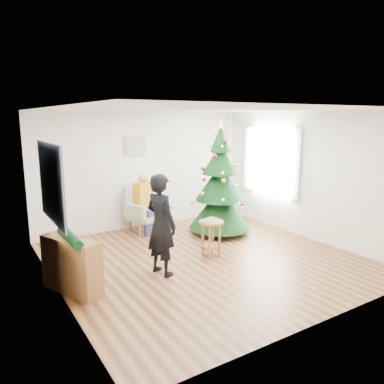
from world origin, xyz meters
TOP-DOWN VIEW (x-y plane):
  - floor at (0.00, 0.00)m, footprint 5.00×5.00m
  - ceiling at (0.00, 0.00)m, footprint 5.00×5.00m
  - wall_back at (0.00, 2.50)m, footprint 5.00×0.00m
  - wall_front at (0.00, -2.50)m, footprint 5.00×0.00m
  - wall_left at (-2.50, 0.00)m, footprint 0.00×5.00m
  - wall_right at (2.50, 0.00)m, footprint 0.00×5.00m
  - window_panel at (2.47, 1.00)m, footprint 0.04×1.30m
  - curtains at (2.44, 1.00)m, footprint 0.05×1.75m
  - christmas_tree at (1.11, 1.10)m, footprint 1.32×1.32m
  - stool at (0.16, 0.05)m, footprint 0.44×0.44m
  - laptop at (0.16, 0.05)m, footprint 0.43×0.37m
  - armchair at (-0.22, 2.06)m, footprint 0.90×0.88m
  - seated_person at (-0.19, 2.01)m, footprint 0.52×0.67m
  - standing_man at (-0.95, -0.15)m, footprint 0.52×0.67m
  - game_controller at (-0.77, -0.18)m, footprint 0.07×0.13m
  - console at (-2.33, -0.05)m, footprint 0.67×1.04m
  - garland at (-2.33, -0.05)m, footprint 0.14×0.90m
  - tapestry at (-2.46, 0.30)m, footprint 0.03×1.50m
  - framed_picture at (-0.20, 2.46)m, footprint 0.52×0.05m

SIDE VIEW (x-z plane):
  - floor at x=0.00m, z-range 0.00..0.00m
  - stool at x=0.16m, z-range 0.01..0.67m
  - armchair at x=-0.22m, z-range -0.13..0.86m
  - console at x=-2.33m, z-range 0.00..0.80m
  - seated_person at x=-0.19m, z-range 0.02..1.32m
  - laptop at x=0.16m, z-range 0.66..0.69m
  - standing_man at x=-0.95m, z-range 0.00..1.63m
  - garland at x=-2.33m, z-range 0.75..0.89m
  - christmas_tree at x=1.11m, z-range -0.12..2.27m
  - game_controller at x=-0.77m, z-range 1.07..1.10m
  - wall_back at x=0.00m, z-range -1.20..3.80m
  - wall_front at x=0.00m, z-range -1.20..3.80m
  - wall_left at x=-2.50m, z-range -1.20..3.80m
  - wall_right at x=2.50m, z-range -1.20..3.80m
  - window_panel at x=2.47m, z-range 0.80..2.20m
  - curtains at x=2.44m, z-range 0.75..2.25m
  - tapestry at x=-2.46m, z-range 0.98..2.12m
  - framed_picture at x=-0.20m, z-range 1.64..2.06m
  - ceiling at x=0.00m, z-range 2.60..2.60m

